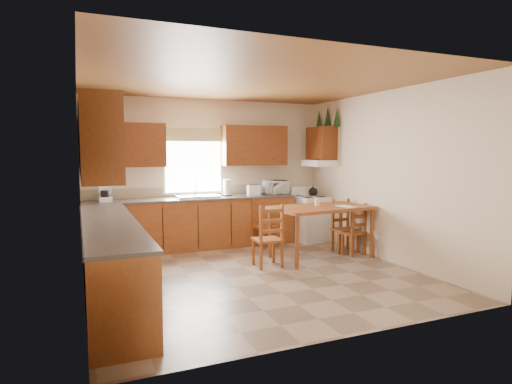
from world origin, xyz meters
name	(u,v)px	position (x,y,z in m)	size (l,w,h in m)	color
floor	(254,274)	(0.00, 0.00, 0.00)	(4.50, 4.50, 0.00)	#866F5B
ceiling	(254,81)	(0.00, 0.00, 2.70)	(4.50, 4.50, 0.00)	brown
wall_left	(80,185)	(-2.25, 0.00, 1.35)	(4.50, 4.50, 0.00)	beige
wall_right	(384,176)	(2.25, 0.00, 1.35)	(4.50, 4.50, 0.00)	beige
wall_back	(209,173)	(0.00, 2.25, 1.35)	(4.50, 4.50, 0.00)	beige
wall_front	(349,196)	(0.00, -2.25, 1.35)	(4.50, 4.50, 0.00)	beige
lower_cab_back	(194,224)	(-0.38, 1.95, 0.44)	(3.75, 0.60, 0.88)	brown
lower_cab_left	(110,260)	(-1.95, -0.15, 0.44)	(0.60, 3.60, 0.88)	brown
counter_back	(193,199)	(-0.38, 1.95, 0.90)	(3.75, 0.63, 0.04)	#463F3B
counter_left	(109,223)	(-1.95, -0.15, 0.90)	(0.63, 3.60, 0.04)	#463F3B
backsplash	(189,191)	(-0.38, 2.24, 1.01)	(3.75, 0.01, 0.18)	gray
upper_cab_back_left	(123,145)	(-1.55, 2.08, 1.85)	(1.41, 0.33, 0.75)	#612C12
upper_cab_back_right	(254,146)	(0.86, 2.08, 1.85)	(1.25, 0.33, 0.75)	#612C12
upper_cab_left	(94,142)	(-2.08, -0.15, 1.85)	(0.33, 3.60, 0.75)	#612C12
upper_cab_stove	(321,143)	(2.08, 1.65, 1.90)	(0.33, 0.62, 0.62)	#612C12
range_hood	(319,163)	(2.03, 1.65, 1.52)	(0.44, 0.62, 0.12)	white
window_frame	(193,162)	(-0.30, 2.22, 1.55)	(1.13, 0.02, 1.18)	white
window_pane	(193,162)	(-0.30, 2.21, 1.55)	(1.05, 0.01, 1.10)	white
window_valance	(193,135)	(-0.30, 2.19, 2.05)	(1.19, 0.01, 0.24)	#4A6930
sink_basin	(198,196)	(-0.30, 1.95, 0.94)	(0.75, 0.45, 0.04)	silver
pine_decal_a	(337,117)	(2.21, 1.33, 2.38)	(0.22, 0.22, 0.36)	#1A3E1D
pine_decal_b	(328,116)	(2.21, 1.65, 2.42)	(0.22, 0.22, 0.36)	#1A3E1D
pine_decal_c	(319,119)	(2.21, 1.97, 2.38)	(0.22, 0.22, 0.36)	#1A3E1D
stove	(310,219)	(1.88, 1.71, 0.43)	(0.58, 0.60, 0.86)	white
coffeemaker	(105,191)	(-1.87, 1.93, 1.09)	(0.20, 0.24, 0.34)	white
paper_towel	(227,188)	(0.28, 1.99, 1.07)	(0.13, 0.13, 0.31)	white
toaster	(254,190)	(0.79, 1.94, 1.01)	(0.23, 0.15, 0.19)	white
microwave	(275,187)	(1.23, 1.95, 1.05)	(0.45, 0.32, 0.27)	white
dining_table	(321,232)	(1.38, 0.48, 0.43)	(1.59, 0.91, 0.85)	brown
chair_near_left	(268,235)	(0.35, 0.32, 0.48)	(0.40, 0.38, 0.95)	brown
chair_near_right	(352,229)	(1.99, 0.47, 0.44)	(0.37, 0.35, 0.87)	brown
chair_far_left	(265,223)	(0.84, 1.53, 0.44)	(0.37, 0.35, 0.88)	brown
chair_far_right	(345,226)	(1.99, 0.67, 0.45)	(0.38, 0.36, 0.90)	brown
table_paper	(346,206)	(1.75, 0.32, 0.85)	(0.23, 0.31, 0.00)	white
table_card	(317,202)	(1.35, 0.56, 0.92)	(0.10, 0.02, 0.13)	white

